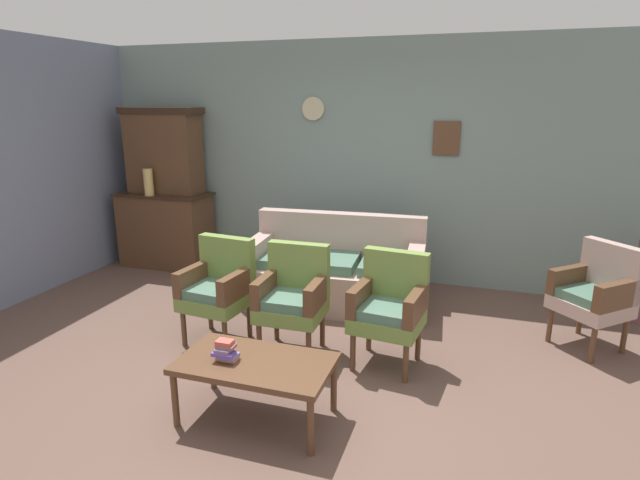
% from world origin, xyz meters
% --- Properties ---
extents(ground_plane, '(7.68, 7.68, 0.00)m').
position_xyz_m(ground_plane, '(0.00, 0.00, 0.00)').
color(ground_plane, brown).
extents(wall_back_with_decor, '(6.40, 0.09, 2.70)m').
position_xyz_m(wall_back_with_decor, '(0.00, 2.63, 1.35)').
color(wall_back_with_decor, gray).
rests_on(wall_back_with_decor, ground).
extents(side_cabinet, '(1.16, 0.55, 0.93)m').
position_xyz_m(side_cabinet, '(-2.46, 2.25, 0.47)').
color(side_cabinet, brown).
rests_on(side_cabinet, ground).
extents(cabinet_upper_hutch, '(0.99, 0.38, 1.03)m').
position_xyz_m(cabinet_upper_hutch, '(-2.46, 2.33, 1.45)').
color(cabinet_upper_hutch, brown).
rests_on(cabinet_upper_hutch, side_cabinet).
extents(vase_on_cabinet, '(0.11, 0.11, 0.32)m').
position_xyz_m(vase_on_cabinet, '(-2.52, 2.07, 1.09)').
color(vase_on_cabinet, tan).
rests_on(vase_on_cabinet, side_cabinet).
extents(floral_couch, '(1.84, 0.93, 0.90)m').
position_xyz_m(floral_couch, '(-0.06, 1.68, 0.33)').
color(floral_couch, tan).
rests_on(floral_couch, ground).
extents(armchair_near_cabinet, '(0.57, 0.54, 0.90)m').
position_xyz_m(armchair_near_cabinet, '(-0.79, 0.56, 0.50)').
color(armchair_near_cabinet, olive).
rests_on(armchair_near_cabinet, ground).
extents(armchair_near_couch_end, '(0.53, 0.50, 0.90)m').
position_xyz_m(armchair_near_couch_end, '(-0.10, 0.57, 0.50)').
color(armchair_near_couch_end, olive).
rests_on(armchair_near_couch_end, ground).
extents(armchair_row_middle, '(0.57, 0.55, 0.90)m').
position_xyz_m(armchair_row_middle, '(0.70, 0.60, 0.50)').
color(armchair_row_middle, olive).
rests_on(armchair_row_middle, ground).
extents(wingback_chair_by_fireplace, '(0.71, 0.71, 0.90)m').
position_xyz_m(wingback_chair_by_fireplace, '(2.29, 1.41, 0.50)').
color(wingback_chair_by_fireplace, tan).
rests_on(wingback_chair_by_fireplace, ground).
extents(coffee_table, '(1.00, 0.56, 0.42)m').
position_xyz_m(coffee_table, '(0.01, -0.41, 0.38)').
color(coffee_table, brown).
rests_on(coffee_table, ground).
extents(book_stack_on_table, '(0.15, 0.11, 0.14)m').
position_xyz_m(book_stack_on_table, '(-0.17, -0.47, 0.48)').
color(book_stack_on_table, '#CE6C4C').
rests_on(book_stack_on_table, coffee_table).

